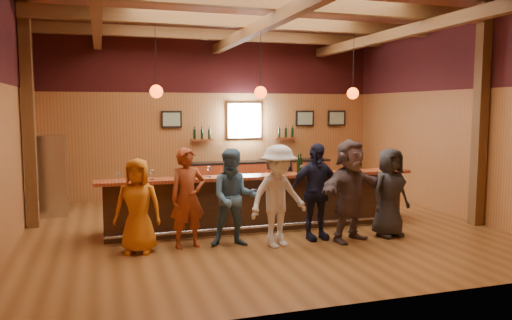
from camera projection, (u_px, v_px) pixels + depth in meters
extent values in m
plane|color=brown|center=(260.00, 229.00, 9.96)|extent=(9.00, 9.00, 0.00)
cube|color=#935628|center=(215.00, 113.00, 13.53)|extent=(9.00, 0.04, 4.50)
cube|color=#935628|center=(363.00, 121.00, 5.93)|extent=(9.00, 0.04, 4.50)
cube|color=#935628|center=(7.00, 117.00, 8.40)|extent=(0.04, 8.00, 4.50)
cube|color=#935628|center=(453.00, 115.00, 11.06)|extent=(0.04, 8.00, 4.50)
cube|color=#340E0E|center=(215.00, 61.00, 13.36)|extent=(9.00, 0.01, 1.70)
cube|color=#340E0E|center=(4.00, 32.00, 8.26)|extent=(0.01, 8.00, 1.70)
cube|color=#340E0E|center=(455.00, 51.00, 10.91)|extent=(0.01, 8.00, 1.70)
cube|color=#513217|center=(28.00, 116.00, 9.86)|extent=(0.22, 0.22, 4.50)
cube|color=#513217|center=(480.00, 115.00, 10.07)|extent=(0.22, 0.22, 4.50)
cube|color=#513217|center=(278.00, 3.00, 8.58)|extent=(8.80, 0.20, 0.25)
cube|color=#513217|center=(246.00, 22.00, 10.47)|extent=(8.80, 0.20, 0.25)
cube|color=#513217|center=(224.00, 35.00, 12.37)|extent=(8.80, 0.20, 0.25)
cube|color=#513217|center=(97.00, 19.00, 8.66)|extent=(0.18, 7.80, 0.22)
cube|color=#513217|center=(261.00, 27.00, 9.55)|extent=(0.18, 7.80, 0.22)
cube|color=#513217|center=(397.00, 34.00, 10.44)|extent=(0.18, 7.80, 0.22)
cube|color=black|center=(260.00, 203.00, 9.91)|extent=(6.00, 0.60, 1.05)
cube|color=maroon|center=(263.00, 176.00, 9.68)|extent=(6.30, 0.50, 0.06)
cube|color=black|center=(255.00, 180.00, 10.23)|extent=(6.00, 0.48, 0.05)
cube|color=black|center=(255.00, 203.00, 10.28)|extent=(6.00, 0.48, 0.90)
cube|color=silver|center=(343.00, 178.00, 10.83)|extent=(0.45, 0.40, 0.14)
cube|color=silver|center=(363.00, 177.00, 10.97)|extent=(0.45, 0.40, 0.14)
cylinder|color=silver|center=(267.00, 226.00, 9.55)|extent=(6.00, 0.06, 0.06)
cube|color=maroon|center=(261.00, 179.00, 13.80)|extent=(4.00, 0.50, 0.90)
cube|color=black|center=(261.00, 162.00, 13.75)|extent=(4.00, 0.52, 0.05)
cube|color=silver|center=(244.00, 121.00, 13.74)|extent=(0.95, 0.08, 0.95)
cube|color=white|center=(245.00, 121.00, 13.69)|extent=(0.78, 0.01, 0.78)
cube|color=black|center=(171.00, 119.00, 13.13)|extent=(0.55, 0.04, 0.45)
cube|color=silver|center=(172.00, 119.00, 13.11)|extent=(0.45, 0.01, 0.35)
cube|color=black|center=(305.00, 118.00, 14.26)|extent=(0.55, 0.04, 0.45)
cube|color=silver|center=(305.00, 118.00, 14.23)|extent=(0.45, 0.01, 0.35)
cube|color=black|center=(336.00, 118.00, 14.55)|extent=(0.55, 0.04, 0.45)
cube|color=silver|center=(337.00, 118.00, 14.53)|extent=(0.45, 0.01, 0.35)
cube|color=maroon|center=(202.00, 140.00, 13.37)|extent=(0.60, 0.18, 0.04)
cylinder|color=black|center=(195.00, 134.00, 13.29)|extent=(0.07, 0.07, 0.26)
cylinder|color=black|center=(202.00, 134.00, 13.35)|extent=(0.07, 0.07, 0.26)
cylinder|color=black|center=(209.00, 134.00, 13.41)|extent=(0.07, 0.07, 0.26)
cube|color=maroon|center=(286.00, 138.00, 14.08)|extent=(0.60, 0.18, 0.04)
cylinder|color=black|center=(279.00, 133.00, 14.00)|extent=(0.07, 0.07, 0.26)
cylinder|color=black|center=(286.00, 133.00, 14.06)|extent=(0.07, 0.07, 0.26)
cylinder|color=black|center=(292.00, 133.00, 14.12)|extent=(0.07, 0.07, 0.26)
cylinder|color=black|center=(156.00, 57.00, 9.02)|extent=(0.01, 0.01, 1.25)
sphere|color=#E73E0B|center=(156.00, 92.00, 9.09)|extent=(0.24, 0.24, 0.24)
cylinder|color=black|center=(261.00, 60.00, 9.62)|extent=(0.01, 0.01, 1.25)
sphere|color=#E73E0B|center=(261.00, 93.00, 9.68)|extent=(0.24, 0.24, 0.24)
cylinder|color=black|center=(353.00, 63.00, 10.21)|extent=(0.01, 0.01, 1.25)
sphere|color=#E73E0B|center=(353.00, 93.00, 10.27)|extent=(0.24, 0.24, 0.24)
cube|color=silver|center=(50.00, 175.00, 11.12)|extent=(0.70, 0.70, 1.80)
imported|color=#C86912|center=(138.00, 206.00, 8.24)|extent=(0.89, 0.70, 1.58)
imported|color=brown|center=(188.00, 198.00, 8.56)|extent=(0.69, 0.52, 1.73)
imported|color=#416783|center=(234.00, 198.00, 8.64)|extent=(0.93, 0.79, 1.71)
imported|color=silver|center=(278.00, 196.00, 8.59)|extent=(1.29, 0.97, 1.77)
imported|color=#181A30|center=(316.00, 191.00, 9.08)|extent=(1.06, 0.50, 1.77)
imported|color=#524242|center=(350.00, 190.00, 8.96)|extent=(1.80, 1.15, 1.85)
imported|color=#252627|center=(390.00, 193.00, 9.30)|extent=(0.90, 0.68, 1.66)
imported|color=black|center=(284.00, 180.00, 11.50)|extent=(0.57, 0.39, 1.49)
cylinder|color=brown|center=(279.00, 167.00, 9.86)|extent=(0.24, 0.24, 0.26)
cylinder|color=black|center=(299.00, 166.00, 9.96)|extent=(0.08, 0.08, 0.27)
cylinder|color=black|center=(299.00, 157.00, 9.94)|extent=(0.03, 0.03, 0.09)
cylinder|color=black|center=(301.00, 165.00, 10.06)|extent=(0.08, 0.08, 0.28)
cylinder|color=black|center=(301.00, 156.00, 10.05)|extent=(0.03, 0.03, 0.10)
cylinder|color=silver|center=(118.00, 180.00, 8.91)|extent=(0.06, 0.06, 0.01)
cylinder|color=silver|center=(118.00, 178.00, 8.91)|extent=(0.01, 0.01, 0.09)
sphere|color=silver|center=(118.00, 174.00, 8.90)|extent=(0.07, 0.07, 0.07)
cylinder|color=silver|center=(152.00, 180.00, 9.00)|extent=(0.07, 0.07, 0.01)
cylinder|color=silver|center=(152.00, 176.00, 9.00)|extent=(0.01, 0.01, 0.11)
sphere|color=silver|center=(152.00, 172.00, 8.99)|extent=(0.08, 0.08, 0.08)
cylinder|color=silver|center=(187.00, 177.00, 9.29)|extent=(0.08, 0.08, 0.01)
cylinder|color=silver|center=(187.00, 174.00, 9.28)|extent=(0.01, 0.01, 0.11)
sphere|color=silver|center=(187.00, 169.00, 9.27)|extent=(0.09, 0.09, 0.09)
cylinder|color=silver|center=(209.00, 177.00, 9.39)|extent=(0.08, 0.08, 0.01)
cylinder|color=silver|center=(209.00, 173.00, 9.38)|extent=(0.01, 0.01, 0.11)
sphere|color=silver|center=(208.00, 169.00, 9.37)|extent=(0.09, 0.09, 0.09)
cylinder|color=silver|center=(235.00, 176.00, 9.51)|extent=(0.08, 0.08, 0.01)
cylinder|color=silver|center=(235.00, 173.00, 9.51)|extent=(0.01, 0.01, 0.11)
sphere|color=silver|center=(235.00, 168.00, 9.50)|extent=(0.09, 0.09, 0.09)
cylinder|color=silver|center=(302.00, 173.00, 9.95)|extent=(0.06, 0.06, 0.01)
cylinder|color=silver|center=(302.00, 170.00, 9.94)|extent=(0.01, 0.01, 0.09)
sphere|color=silver|center=(302.00, 166.00, 9.93)|extent=(0.07, 0.07, 0.07)
cylinder|color=silver|center=(319.00, 172.00, 10.10)|extent=(0.07, 0.07, 0.01)
cylinder|color=silver|center=(319.00, 169.00, 10.10)|extent=(0.01, 0.01, 0.09)
sphere|color=silver|center=(319.00, 165.00, 10.09)|extent=(0.08, 0.08, 0.08)
cylinder|color=silver|center=(345.00, 171.00, 10.18)|extent=(0.08, 0.08, 0.01)
cylinder|color=silver|center=(345.00, 168.00, 10.18)|extent=(0.01, 0.01, 0.11)
sphere|color=silver|center=(345.00, 164.00, 10.17)|extent=(0.09, 0.09, 0.09)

